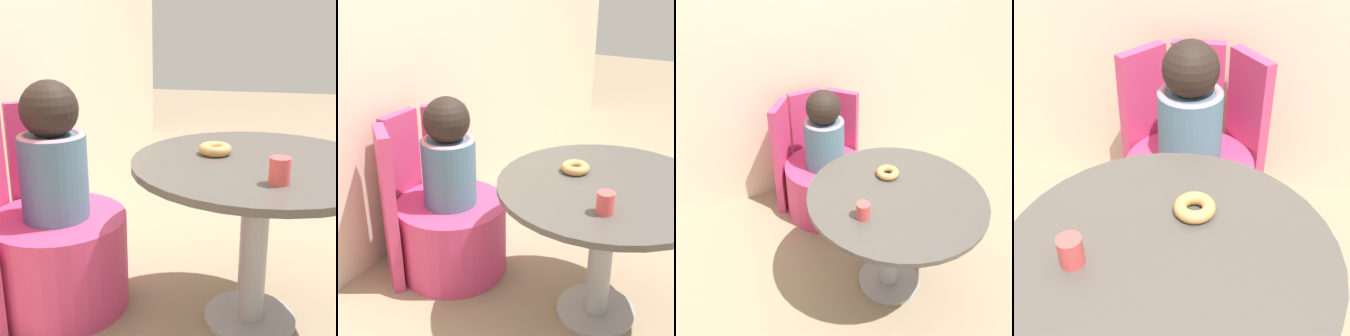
% 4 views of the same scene
% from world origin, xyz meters
% --- Properties ---
extents(ground_plane, '(12.00, 12.00, 0.00)m').
position_xyz_m(ground_plane, '(0.00, 0.00, 0.00)').
color(ground_plane, gray).
extents(back_wall, '(6.00, 0.06, 2.40)m').
position_xyz_m(back_wall, '(0.00, 1.13, 1.20)').
color(back_wall, beige).
rests_on(back_wall, ground_plane).
extents(round_table, '(0.87, 0.87, 0.63)m').
position_xyz_m(round_table, '(0.00, -0.01, 0.50)').
color(round_table, '#99999E').
rests_on(round_table, ground_plane).
extents(tub_chair, '(0.53, 0.53, 0.37)m').
position_xyz_m(tub_chair, '(-0.03, 0.73, 0.19)').
color(tub_chair, '#D13D70').
rests_on(tub_chair, ground_plane).
extents(booth_backrest, '(0.62, 0.23, 0.77)m').
position_xyz_m(booth_backrest, '(-0.03, 0.95, 0.38)').
color(booth_backrest, '#D13D70').
rests_on(booth_backrest, ground_plane).
extents(child_figure, '(0.25, 0.25, 0.51)m').
position_xyz_m(child_figure, '(-0.03, 0.73, 0.61)').
color(child_figure, slate).
rests_on(child_figure, tub_chair).
extents(donut, '(0.12, 0.12, 0.04)m').
position_xyz_m(donut, '(0.05, 0.15, 0.65)').
color(donut, tan).
rests_on(donut, round_table).
extents(cup, '(0.06, 0.06, 0.08)m').
position_xyz_m(cup, '(-0.23, -0.07, 0.67)').
color(cup, '#DB4C4C').
rests_on(cup, round_table).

